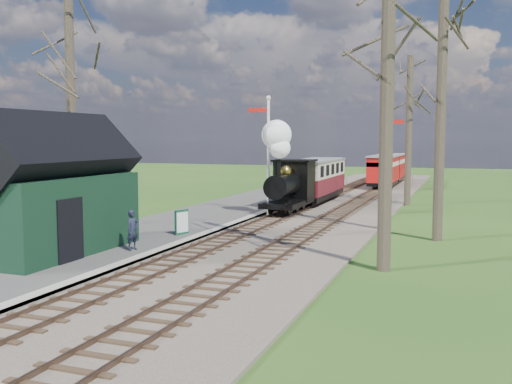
% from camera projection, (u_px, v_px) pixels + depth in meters
% --- Properties ---
extents(ground, '(140.00, 140.00, 0.00)m').
position_uv_depth(ground, '(86.00, 302.00, 14.19)').
color(ground, '#265119').
rests_on(ground, ground).
extents(distant_hills, '(114.40, 48.00, 22.02)m').
position_uv_depth(distant_hills, '(402.00, 292.00, 75.37)').
color(distant_hills, '#385B23').
rests_on(distant_hills, ground).
extents(ballast_bed, '(8.00, 60.00, 0.10)m').
position_uv_depth(ballast_bed, '(332.00, 205.00, 34.29)').
color(ballast_bed, brown).
rests_on(ballast_bed, ground).
extents(track_near, '(1.60, 60.00, 0.15)m').
position_uv_depth(track_near, '(311.00, 204.00, 34.73)').
color(track_near, brown).
rests_on(track_near, ground).
extents(track_far, '(1.60, 60.00, 0.15)m').
position_uv_depth(track_far, '(354.00, 205.00, 33.83)').
color(track_far, brown).
rests_on(track_far, ground).
extents(platform, '(5.00, 44.00, 0.20)m').
position_uv_depth(platform, '(202.00, 218.00, 28.46)').
color(platform, '#474442').
rests_on(platform, ground).
extents(coping_strip, '(0.40, 44.00, 0.21)m').
position_uv_depth(coping_strip, '(245.00, 220.00, 27.67)').
color(coping_strip, '#B2AD9E').
rests_on(coping_strip, ground).
extents(station_shed, '(3.25, 6.30, 4.78)m').
position_uv_depth(station_shed, '(52.00, 192.00, 19.19)').
color(station_shed, black).
rests_on(station_shed, platform).
extents(semaphore_near, '(1.22, 0.24, 6.22)m').
position_uv_depth(semaphore_near, '(267.00, 147.00, 29.06)').
color(semaphore_near, silver).
rests_on(semaphore_near, ground).
extents(semaphore_far, '(1.22, 0.24, 5.72)m').
position_uv_depth(semaphore_far, '(385.00, 151.00, 32.92)').
color(semaphore_far, silver).
rests_on(semaphore_far, ground).
extents(bare_trees, '(15.51, 22.39, 12.00)m').
position_uv_depth(bare_trees, '(269.00, 110.00, 22.67)').
color(bare_trees, '#382D23').
rests_on(bare_trees, ground).
extents(fence_line, '(12.60, 0.08, 1.00)m').
position_uv_depth(fence_line, '(357.00, 180.00, 47.66)').
color(fence_line, slate).
rests_on(fence_line, ground).
extents(locomotive, '(1.91, 4.47, 4.79)m').
position_uv_depth(locomotive, '(287.00, 174.00, 29.90)').
color(locomotive, black).
rests_on(locomotive, ground).
extents(coach, '(2.23, 7.66, 2.35)m').
position_uv_depth(coach, '(316.00, 178.00, 35.62)').
color(coach, black).
rests_on(coach, ground).
extents(red_carriage_a, '(2.05, 5.07, 2.15)m').
position_uv_depth(red_carriage_a, '(383.00, 171.00, 45.61)').
color(red_carriage_a, black).
rests_on(red_carriage_a, ground).
extents(red_carriage_b, '(2.05, 5.07, 2.15)m').
position_uv_depth(red_carriage_b, '(392.00, 167.00, 50.75)').
color(red_carriage_b, black).
rests_on(red_carriage_b, ground).
extents(sign_board, '(0.32, 0.66, 1.00)m').
position_uv_depth(sign_board, '(182.00, 222.00, 22.96)').
color(sign_board, '#0E4127').
rests_on(sign_board, platform).
extents(bench, '(0.66, 1.50, 0.83)m').
position_uv_depth(bench, '(118.00, 232.00, 21.24)').
color(bench, '#412517').
rests_on(bench, platform).
extents(person, '(0.43, 0.57, 1.41)m').
position_uv_depth(person, '(133.00, 230.00, 19.72)').
color(person, '#1A1E2F').
rests_on(person, platform).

